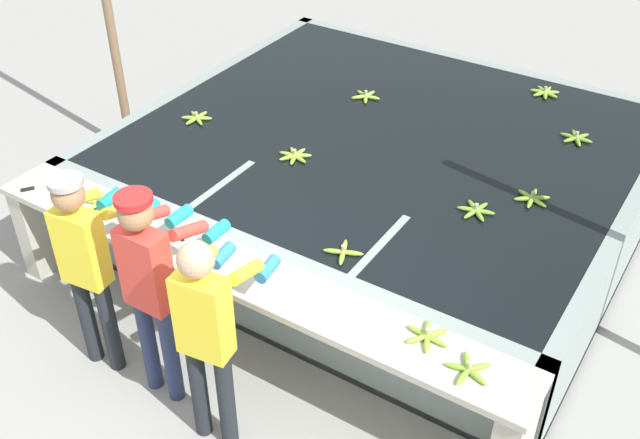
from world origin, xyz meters
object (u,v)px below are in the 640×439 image
(banana_bunch_floating_1, at_px, (343,252))
(banana_bunch_floating_6, at_px, (545,92))
(worker_1, at_px, (151,279))
(worker_2, at_px, (208,327))
(banana_bunch_floating_5, at_px, (576,138))
(banana_bunch_floating_3, at_px, (532,198))
(banana_bunch_floating_0, at_px, (197,118))
(banana_bunch_ledge_2, at_px, (469,369))
(knife_0, at_px, (37,187))
(worker_0, at_px, (87,257))
(banana_bunch_floating_7, at_px, (476,210))
(knife_1, at_px, (183,242))
(support_post_left, at_px, (107,4))
(banana_bunch_ledge_1, at_px, (100,203))
(banana_bunch_floating_2, at_px, (366,96))
(banana_bunch_floating_4, at_px, (295,156))
(banana_bunch_ledge_0, at_px, (427,336))

(banana_bunch_floating_1, height_order, banana_bunch_floating_6, same)
(worker_1, bearing_deg, worker_2, -11.61)
(banana_bunch_floating_5, distance_m, banana_bunch_floating_6, 0.86)
(banana_bunch_floating_3, xyz_separation_m, banana_bunch_floating_6, (-0.51, 1.78, -0.00))
(banana_bunch_floating_0, bearing_deg, banana_bunch_floating_6, 41.58)
(banana_bunch_ledge_2, xyz_separation_m, knife_0, (-3.56, -0.05, -0.01))
(worker_1, xyz_separation_m, banana_bunch_floating_5, (1.67, 3.41, -0.11))
(worker_0, relative_size, knife_0, 5.26)
(banana_bunch_floating_6, height_order, banana_bunch_floating_7, same)
(banana_bunch_floating_3, distance_m, knife_1, 2.61)
(knife_0, height_order, support_post_left, support_post_left)
(banana_bunch_floating_1, xyz_separation_m, support_post_left, (-3.33, 1.22, 0.71))
(banana_bunch_ledge_1, relative_size, support_post_left, 0.09)
(banana_bunch_ledge_1, height_order, banana_bunch_ledge_2, same)
(banana_bunch_floating_1, relative_size, banana_bunch_floating_2, 0.99)
(banana_bunch_floating_5, bearing_deg, banana_bunch_floating_3, -90.04)
(banana_bunch_floating_4, xyz_separation_m, banana_bunch_floating_5, (1.85, 1.54, 0.00))
(worker_1, distance_m, banana_bunch_floating_6, 4.27)
(banana_bunch_floating_7, bearing_deg, banana_bunch_floating_2, 143.88)
(worker_2, bearing_deg, banana_bunch_floating_6, 81.79)
(banana_bunch_floating_3, relative_size, banana_bunch_floating_5, 1.01)
(banana_bunch_ledge_2, bearing_deg, banana_bunch_floating_7, 111.59)
(banana_bunch_floating_4, height_order, banana_bunch_ledge_0, banana_bunch_ledge_0)
(worker_0, bearing_deg, banana_bunch_floating_1, 37.14)
(banana_bunch_floating_4, distance_m, banana_bunch_floating_6, 2.60)
(worker_1, bearing_deg, banana_bunch_floating_6, 74.31)
(banana_bunch_floating_1, relative_size, banana_bunch_floating_6, 0.97)
(banana_bunch_floating_1, distance_m, banana_bunch_floating_6, 3.12)
(banana_bunch_ledge_0, distance_m, banana_bunch_ledge_1, 2.67)
(banana_bunch_ledge_0, xyz_separation_m, banana_bunch_ledge_1, (-2.67, -0.06, 0.00))
(banana_bunch_ledge_0, height_order, banana_bunch_ledge_1, same)
(banana_bunch_floating_1, height_order, banana_bunch_floating_7, same)
(worker_0, relative_size, banana_bunch_floating_2, 5.76)
(worker_2, distance_m, banana_bunch_floating_1, 1.15)
(worker_1, bearing_deg, banana_bunch_floating_7, 54.85)
(worker_2, bearing_deg, worker_1, 168.39)
(banana_bunch_floating_3, bearing_deg, worker_0, -133.31)
(banana_bunch_floating_0, xyz_separation_m, banana_bunch_floating_5, (2.95, 1.47, 0.00))
(worker_2, bearing_deg, banana_bunch_floating_1, 76.80)
(banana_bunch_floating_4, height_order, banana_bunch_floating_6, same)
(banana_bunch_floating_6, height_order, knife_1, banana_bunch_floating_6)
(banana_bunch_floating_0, relative_size, banana_bunch_floating_1, 1.03)
(worker_1, xyz_separation_m, knife_1, (-0.19, 0.50, -0.12))
(banana_bunch_floating_2, height_order, banana_bunch_ledge_1, banana_bunch_ledge_1)
(banana_bunch_floating_2, distance_m, banana_bunch_floating_5, 1.92)
(banana_bunch_floating_5, relative_size, knife_0, 0.93)
(worker_0, bearing_deg, banana_bunch_floating_2, 84.16)
(worker_1, distance_m, knife_1, 0.55)
(banana_bunch_floating_2, distance_m, banana_bunch_ledge_0, 3.16)
(banana_bunch_ledge_2, height_order, knife_0, banana_bunch_ledge_2)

